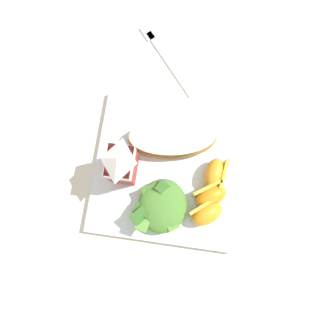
% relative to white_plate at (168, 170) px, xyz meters
% --- Properties ---
extents(ground, '(3.00, 3.00, 0.00)m').
position_rel_white_plate_xyz_m(ground, '(0.00, 0.00, -0.01)').
color(ground, beige).
extents(white_plate, '(0.28, 0.28, 0.02)m').
position_rel_white_plate_xyz_m(white_plate, '(0.00, 0.00, 0.00)').
color(white_plate, silver).
rests_on(white_plate, ground).
extents(cheesy_pizza_bread, '(0.11, 0.18, 0.04)m').
position_rel_white_plate_xyz_m(cheesy_pizza_bread, '(0.06, 0.00, 0.03)').
color(cheesy_pizza_bread, '#A87038').
rests_on(cheesy_pizza_bread, white_plate).
extents(green_salad_pile, '(0.10, 0.10, 0.04)m').
position_rel_white_plate_xyz_m(green_salad_pile, '(-0.07, 0.00, 0.03)').
color(green_salad_pile, '#4C8433').
rests_on(green_salad_pile, white_plate).
extents(milk_carton, '(0.06, 0.04, 0.11)m').
position_rel_white_plate_xyz_m(milk_carton, '(-0.01, 0.08, 0.07)').
color(milk_carton, '#B7332D').
rests_on(milk_carton, white_plate).
extents(orange_wedge_front, '(0.07, 0.07, 0.04)m').
position_rel_white_plate_xyz_m(orange_wedge_front, '(-0.07, -0.08, 0.03)').
color(orange_wedge_front, orange).
rests_on(orange_wedge_front, white_plate).
extents(orange_wedge_middle, '(0.06, 0.07, 0.04)m').
position_rel_white_plate_xyz_m(orange_wedge_middle, '(-0.04, -0.09, 0.03)').
color(orange_wedge_middle, orange).
rests_on(orange_wedge_middle, white_plate).
extents(orange_wedge_rear, '(0.06, 0.04, 0.04)m').
position_rel_white_plate_xyz_m(orange_wedge_rear, '(0.00, -0.09, 0.03)').
color(orange_wedge_rear, orange).
rests_on(orange_wedge_rear, white_plate).
extents(metal_fork, '(0.15, 0.14, 0.01)m').
position_rel_white_plate_xyz_m(metal_fork, '(0.24, 0.04, -0.01)').
color(metal_fork, silver).
rests_on(metal_fork, ground).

